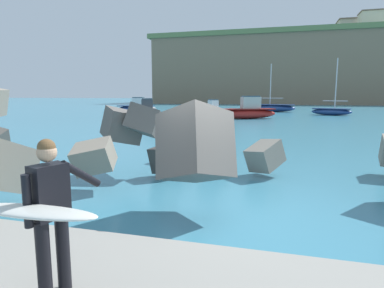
% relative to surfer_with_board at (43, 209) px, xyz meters
% --- Properties ---
extents(ground_plane, '(400.00, 400.00, 0.00)m').
position_rel_surfer_with_board_xyz_m(ground_plane, '(1.04, 3.59, -1.28)').
color(ground_plane, teal).
extents(breakwater_jetty, '(30.12, 7.82, 2.91)m').
position_rel_surfer_with_board_xyz_m(breakwater_jetty, '(-1.57, 4.73, -0.04)').
color(breakwater_jetty, slate).
rests_on(breakwater_jetty, ground).
extents(surfer_with_board, '(2.10, 1.44, 1.78)m').
position_rel_surfer_with_board_xyz_m(surfer_with_board, '(0.00, 0.00, 0.00)').
color(surfer_with_board, black).
rests_on(surfer_with_board, walkway_path).
extents(boat_near_left, '(6.35, 4.23, 2.35)m').
position_rel_surfer_with_board_xyz_m(boat_near_left, '(-1.03, 31.14, -0.53)').
color(boat_near_left, maroon).
rests_on(boat_near_left, ground).
extents(boat_near_centre, '(3.75, 4.33, 1.89)m').
position_rel_surfer_with_board_xyz_m(boat_near_centre, '(-6.01, 37.74, -0.70)').
color(boat_near_centre, white).
rests_on(boat_near_centre, ground).
extents(boat_mid_right, '(3.48, 4.47, 2.08)m').
position_rel_surfer_with_board_xyz_m(boat_mid_right, '(-11.58, 30.11, -0.58)').
color(boat_mid_right, white).
rests_on(boat_mid_right, ground).
extents(boat_far_left, '(5.43, 2.42, 2.12)m').
position_rel_surfer_with_board_xyz_m(boat_far_left, '(-16.90, 38.99, -0.60)').
color(boat_far_left, navy).
rests_on(boat_far_left, ground).
extents(boat_far_centre, '(4.81, 2.70, 6.71)m').
position_rel_surfer_with_board_xyz_m(boat_far_centre, '(8.18, 39.79, -0.79)').
color(boat_far_centre, navy).
rests_on(boat_far_centre, ground).
extents(boat_far_right, '(6.58, 3.33, 6.80)m').
position_rel_surfer_with_board_xyz_m(boat_far_right, '(1.18, 46.26, -0.69)').
color(boat_far_right, navy).
rests_on(boat_far_right, ground).
extents(mooring_buoy_inner, '(0.44, 0.44, 0.44)m').
position_rel_surfer_with_board_xyz_m(mooring_buoy_inner, '(0.46, 41.65, -1.06)').
color(mooring_buoy_inner, silver).
rests_on(mooring_buoy_inner, ground).
extents(headland_bluff, '(106.73, 36.37, 18.23)m').
position_rel_surfer_with_board_xyz_m(headland_bluff, '(20.94, 98.35, 7.86)').
color(headland_bluff, '#847056').
rests_on(headland_bluff, ground).
extents(station_building_west, '(6.41, 8.38, 4.91)m').
position_rel_surfer_with_board_xyz_m(station_building_west, '(19.87, 102.28, 19.42)').
color(station_building_west, '#B2ADA3').
rests_on(station_building_west, headland_bluff).
extents(station_building_east, '(5.71, 5.82, 5.22)m').
position_rel_surfer_with_board_xyz_m(station_building_east, '(23.68, 94.31, 19.58)').
color(station_building_east, beige).
rests_on(station_building_east, headland_bluff).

